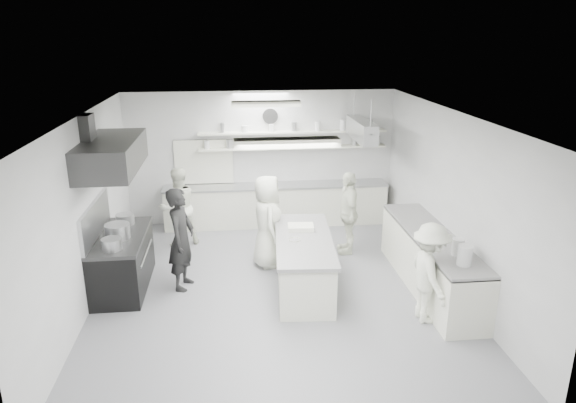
{
  "coord_description": "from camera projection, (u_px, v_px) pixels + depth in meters",
  "views": [
    {
      "loc": [
        -0.68,
        -8.05,
        4.24
      ],
      "look_at": [
        0.28,
        0.6,
        1.39
      ],
      "focal_mm": 32.57,
      "sensor_mm": 36.0,
      "label": 1
    }
  ],
  "objects": [
    {
      "name": "stove",
      "position": [
        123.0,
        263.0,
        8.96
      ],
      "size": [
        0.8,
        1.8,
        0.9
      ],
      "primitive_type": "cube",
      "color": "black",
      "rests_on": "floor"
    },
    {
      "name": "wall_back",
      "position": [
        262.0,
        158.0,
        11.83
      ],
      "size": [
        6.0,
        0.04,
        3.0
      ],
      "primitive_type": "cube",
      "color": "silver",
      "rests_on": "floor"
    },
    {
      "name": "wall_front",
      "position": [
        305.0,
        319.0,
        5.22
      ],
      "size": [
        6.0,
        0.04,
        3.0
      ],
      "primitive_type": "cube",
      "color": "silver",
      "rests_on": "floor"
    },
    {
      "name": "floor",
      "position": [
        276.0,
        290.0,
        9.0
      ],
      "size": [
        6.0,
        7.0,
        0.02
      ],
      "primitive_type": "cube",
      "color": "gray",
      "rests_on": "ground"
    },
    {
      "name": "prep_island",
      "position": [
        304.0,
        264.0,
        8.97
      ],
      "size": [
        1.04,
        2.39,
        0.86
      ],
      "primitive_type": "cube",
      "rotation": [
        0.0,
        0.0,
        -0.08
      ],
      "color": "white",
      "rests_on": "floor"
    },
    {
      "name": "ceiling",
      "position": [
        274.0,
        115.0,
        8.06
      ],
      "size": [
        6.0,
        7.0,
        0.02
      ],
      "primitive_type": "cube",
      "color": "white",
      "rests_on": "wall_back"
    },
    {
      "name": "pass_through_window",
      "position": [
        204.0,
        162.0,
        11.69
      ],
      "size": [
        1.3,
        0.04,
        1.0
      ],
      "primitive_type": "cube",
      "color": "black",
      "rests_on": "wall_back"
    },
    {
      "name": "light_fixture_front",
      "position": [
        287.0,
        143.0,
        6.38
      ],
      "size": [
        1.3,
        0.25,
        0.1
      ],
      "primitive_type": "cube",
      "color": "white",
      "rests_on": "ceiling"
    },
    {
      "name": "exhaust_hood",
      "position": [
        111.0,
        155.0,
        8.37
      ],
      "size": [
        0.85,
        2.0,
        0.5
      ],
      "primitive_type": "cube",
      "color": "#343435",
      "rests_on": "wall_left"
    },
    {
      "name": "bowl_island_b",
      "position": [
        295.0,
        241.0,
        8.74
      ],
      "size": [
        0.24,
        0.24,
        0.06
      ],
      "primitive_type": "imported",
      "rotation": [
        0.0,
        0.0,
        -0.16
      ],
      "color": "white",
      "rests_on": "prep_island"
    },
    {
      "name": "stove_pot",
      "position": [
        118.0,
        233.0,
        8.64
      ],
      "size": [
        0.41,
        0.41,
        0.3
      ],
      "primitive_type": "cylinder",
      "color": "#ADAEB0",
      "rests_on": "stove"
    },
    {
      "name": "pot_rack",
      "position": [
        361.0,
        130.0,
        10.75
      ],
      "size": [
        0.3,
        1.6,
        0.4
      ],
      "primitive_type": "cube",
      "color": "#ADAEB0",
      "rests_on": "ceiling"
    },
    {
      "name": "cook_stove",
      "position": [
        181.0,
        239.0,
        8.83
      ],
      "size": [
        0.57,
        0.74,
        1.78
      ],
      "primitive_type": "imported",
      "rotation": [
        0.0,
        0.0,
        1.32
      ],
      "color": "black",
      "rests_on": "floor"
    },
    {
      "name": "wall_clock",
      "position": [
        270.0,
        116.0,
        11.52
      ],
      "size": [
        0.32,
        0.05,
        0.32
      ],
      "primitive_type": "cylinder",
      "rotation": [
        1.57,
        0.0,
        0.0
      ],
      "color": "silver",
      "rests_on": "wall_back"
    },
    {
      "name": "wall_right",
      "position": [
        451.0,
        201.0,
        8.84
      ],
      "size": [
        0.04,
        7.0,
        3.0
      ],
      "primitive_type": "cube",
      "color": "silver",
      "rests_on": "floor"
    },
    {
      "name": "cook_island_left",
      "position": [
        267.0,
        221.0,
        9.69
      ],
      "size": [
        0.64,
        0.91,
        1.75
      ],
      "primitive_type": "imported",
      "rotation": [
        0.0,
        0.0,
        1.67
      ],
      "color": "white",
      "rests_on": "floor"
    },
    {
      "name": "right_counter",
      "position": [
        430.0,
        262.0,
        8.94
      ],
      "size": [
        0.74,
        3.3,
        0.94
      ],
      "primitive_type": "cube",
      "color": "white",
      "rests_on": "floor"
    },
    {
      "name": "cook_back",
      "position": [
        178.0,
        207.0,
        10.63
      ],
      "size": [
        1.0,
        0.93,
        1.64
      ],
      "primitive_type": "imported",
      "rotation": [
        0.0,
        0.0,
        -2.64
      ],
      "color": "white",
      "rests_on": "floor"
    },
    {
      "name": "light_fixture_rear",
      "position": [
        266.0,
        104.0,
        9.78
      ],
      "size": [
        1.3,
        0.25,
        0.1
      ],
      "primitive_type": "cube",
      "color": "white",
      "rests_on": "ceiling"
    },
    {
      "name": "bowl_right",
      "position": [
        434.0,
        229.0,
        9.05
      ],
      "size": [
        0.28,
        0.28,
        0.06
      ],
      "primitive_type": "imported",
      "rotation": [
        0.0,
        0.0,
        -0.08
      ],
      "color": "white",
      "rests_on": "right_counter"
    },
    {
      "name": "cook_right",
      "position": [
        429.0,
        273.0,
        7.82
      ],
      "size": [
        0.6,
        1.03,
        1.57
      ],
      "primitive_type": "imported",
      "rotation": [
        0.0,
        0.0,
        1.59
      ],
      "color": "white",
      "rests_on": "floor"
    },
    {
      "name": "shelf_lower",
      "position": [
        293.0,
        148.0,
        11.71
      ],
      "size": [
        4.2,
        0.26,
        0.04
      ],
      "primitive_type": "cube",
      "color": "white",
      "rests_on": "wall_back"
    },
    {
      "name": "wall_left",
      "position": [
        85.0,
        214.0,
        8.21
      ],
      "size": [
        0.04,
        7.0,
        3.0
      ],
      "primitive_type": "cube",
      "color": "silver",
      "rests_on": "floor"
    },
    {
      "name": "shelf_upper",
      "position": [
        293.0,
        132.0,
        11.6
      ],
      "size": [
        4.2,
        0.26,
        0.04
      ],
      "primitive_type": "cube",
      "color": "white",
      "rests_on": "wall_back"
    },
    {
      "name": "bowl_island_a",
      "position": [
        303.0,
        230.0,
        9.22
      ],
      "size": [
        0.3,
        0.3,
        0.06
      ],
      "primitive_type": "imported",
      "rotation": [
        0.0,
        0.0,
        0.29
      ],
      "color": "#ADAEB0",
      "rests_on": "prep_island"
    },
    {
      "name": "back_counter",
      "position": [
        276.0,
        205.0,
        11.9
      ],
      "size": [
        5.0,
        0.6,
        0.92
      ],
      "primitive_type": "cube",
      "color": "white",
      "rests_on": "floor"
    },
    {
      "name": "cook_island_right",
      "position": [
        348.0,
        213.0,
        10.29
      ],
      "size": [
        0.48,
        1.0,
        1.66
      ],
      "primitive_type": "imported",
      "rotation": [
        0.0,
        0.0,
        -1.65
      ],
      "color": "white",
      "rests_on": "floor"
    }
  ]
}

